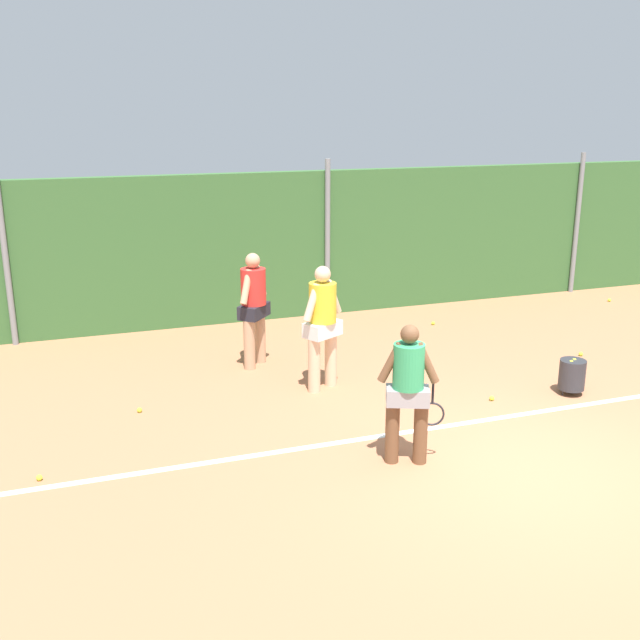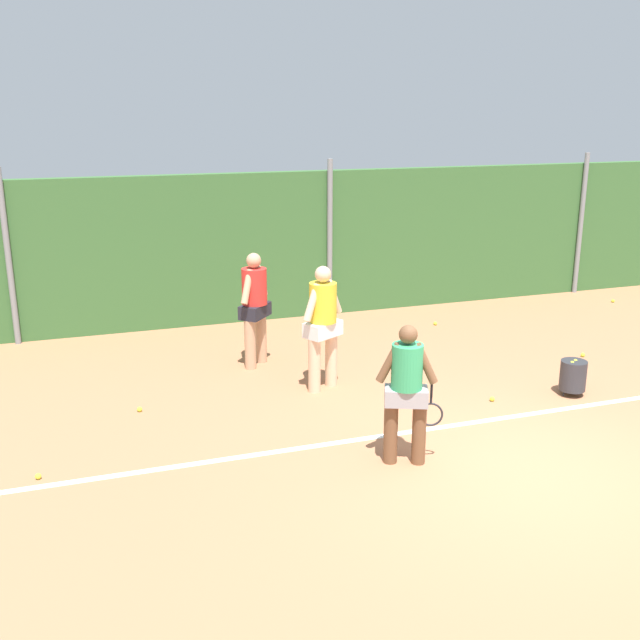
% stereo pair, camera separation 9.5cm
% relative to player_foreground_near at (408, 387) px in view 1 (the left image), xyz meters
% --- Properties ---
extents(ground_plane, '(29.86, 29.86, 0.00)m').
position_rel_player_foreground_near_xyz_m(ground_plane, '(1.23, 1.39, -0.91)').
color(ground_plane, '#B2704C').
extents(hedge_fence_backdrop, '(19.41, 0.25, 2.73)m').
position_rel_player_foreground_near_xyz_m(hedge_fence_backdrop, '(1.23, 6.25, 0.46)').
color(hedge_fence_backdrop, '#386633').
rests_on(hedge_fence_backdrop, ground_plane).
extents(fence_post_left, '(0.10, 0.10, 2.95)m').
position_rel_player_foreground_near_xyz_m(fence_post_left, '(-4.37, 6.07, 0.57)').
color(fence_post_left, gray).
rests_on(fence_post_left, ground_plane).
extents(fence_post_center, '(0.10, 0.10, 2.95)m').
position_rel_player_foreground_near_xyz_m(fence_post_center, '(1.23, 6.07, 0.57)').
color(fence_post_center, gray).
rests_on(fence_post_center, ground_plane).
extents(fence_post_right, '(0.10, 0.10, 2.95)m').
position_rel_player_foreground_near_xyz_m(fence_post_right, '(6.83, 6.07, 0.57)').
color(fence_post_right, gray).
rests_on(fence_post_right, ground_plane).
extents(court_baseline_paint, '(14.18, 0.10, 0.01)m').
position_rel_player_foreground_near_xyz_m(court_baseline_paint, '(1.23, 0.71, -0.90)').
color(court_baseline_paint, white).
rests_on(court_baseline_paint, ground_plane).
extents(player_foreground_near, '(0.74, 0.44, 1.62)m').
position_rel_player_foreground_near_xyz_m(player_foreground_near, '(0.00, 0.00, 0.00)').
color(player_foreground_near, brown).
rests_on(player_foreground_near, ground_plane).
extents(player_midcourt, '(0.68, 0.51, 1.78)m').
position_rel_player_foreground_near_xyz_m(player_midcourt, '(-0.14, 2.46, 0.09)').
color(player_midcourt, beige).
rests_on(player_midcourt, ground_plane).
extents(player_backcourt_far, '(0.57, 0.59, 1.77)m').
position_rel_player_foreground_near_xyz_m(player_backcourt_far, '(-0.80, 3.72, 0.09)').
color(player_backcourt_far, tan).
rests_on(player_backcourt_far, ground_plane).
extents(ball_hopper, '(0.36, 0.36, 0.51)m').
position_rel_player_foreground_near_xyz_m(ball_hopper, '(3.07, 1.11, -0.62)').
color(ball_hopper, '#2D2D33').
rests_on(ball_hopper, ground_plane).
extents(tennis_ball_0, '(0.07, 0.07, 0.07)m').
position_rel_player_foreground_near_xyz_m(tennis_ball_0, '(-2.70, 2.43, -0.87)').
color(tennis_ball_0, '#CCDB33').
rests_on(tennis_ball_0, ground_plane).
extents(tennis_ball_1, '(0.07, 0.07, 0.07)m').
position_rel_player_foreground_near_xyz_m(tennis_ball_1, '(1.90, 1.26, -0.87)').
color(tennis_ball_1, '#CCDB33').
rests_on(tennis_ball_1, ground_plane).
extents(tennis_ball_2, '(0.07, 0.07, 0.07)m').
position_rel_player_foreground_near_xyz_m(tennis_ball_2, '(2.84, 4.78, -0.87)').
color(tennis_ball_2, '#CCDB33').
rests_on(tennis_ball_2, ground_plane).
extents(tennis_ball_3, '(0.07, 0.07, 0.07)m').
position_rel_player_foreground_near_xyz_m(tennis_ball_3, '(7.04, 5.09, -0.87)').
color(tennis_ball_3, '#CCDB33').
rests_on(tennis_ball_3, ground_plane).
extents(tennis_ball_4, '(0.07, 0.07, 0.07)m').
position_rel_player_foreground_near_xyz_m(tennis_ball_4, '(-3.93, 0.90, -0.87)').
color(tennis_ball_4, '#CCDB33').
rests_on(tennis_ball_4, ground_plane).
extents(tennis_ball_6, '(0.07, 0.07, 0.07)m').
position_rel_player_foreground_near_xyz_m(tennis_ball_6, '(4.27, 2.42, -0.87)').
color(tennis_ball_6, '#CCDB33').
rests_on(tennis_ball_6, ground_plane).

